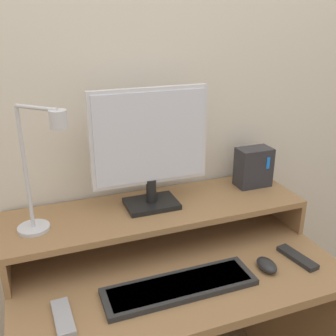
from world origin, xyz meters
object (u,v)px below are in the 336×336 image
(router_dock, at_px, (253,167))
(remote_secondary, at_px, (297,257))
(monitor, at_px, (150,145))
(keyboard, at_px, (180,286))
(remote_control, at_px, (63,318))
(mouse, at_px, (267,265))
(desk_lamp, at_px, (41,172))

(router_dock, bearing_deg, remote_secondary, -92.66)
(monitor, height_order, keyboard, monitor)
(remote_control, relative_size, remote_secondary, 0.93)
(mouse, bearing_deg, desk_lamp, 159.72)
(desk_lamp, relative_size, keyboard, 0.86)
(keyboard, distance_m, remote_control, 0.35)
(monitor, distance_m, keyboard, 0.47)
(remote_secondary, bearing_deg, keyboard, -179.66)
(monitor, distance_m, desk_lamp, 0.37)
(mouse, distance_m, remote_secondary, 0.13)
(monitor, distance_m, mouse, 0.55)
(remote_control, xyz_separation_m, remote_secondary, (0.78, 0.01, 0.00))
(keyboard, relative_size, mouse, 5.41)
(monitor, height_order, desk_lamp, monitor)
(desk_lamp, distance_m, remote_control, 0.41)
(mouse, bearing_deg, remote_secondary, 4.42)
(monitor, bearing_deg, router_dock, 4.12)
(keyboard, bearing_deg, desk_lamp, 146.29)
(mouse, bearing_deg, router_dock, 67.02)
(desk_lamp, height_order, remote_control, desk_lamp)
(desk_lamp, height_order, remote_secondary, desk_lamp)
(router_dock, height_order, remote_control, router_dock)
(keyboard, relative_size, remote_control, 3.22)
(router_dock, relative_size, remote_secondary, 0.99)
(monitor, relative_size, router_dock, 2.72)
(keyboard, relative_size, remote_secondary, 2.99)
(monitor, relative_size, keyboard, 0.90)
(monitor, xyz_separation_m, remote_control, (-0.36, -0.31, -0.36))
(desk_lamp, xyz_separation_m, keyboard, (0.35, -0.23, -0.33))
(desk_lamp, distance_m, mouse, 0.77)
(desk_lamp, xyz_separation_m, mouse, (0.65, -0.24, -0.33))
(remote_secondary, bearing_deg, monitor, 144.63)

